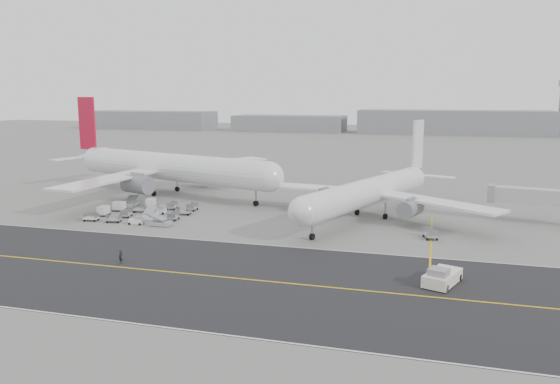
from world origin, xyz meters
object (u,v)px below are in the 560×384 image
(ground_crew_a, at_px, (121,257))
(pushback_tug, at_px, (442,277))
(airliner_b, at_px, (371,191))
(jet_bridge, at_px, (538,198))
(airliner_a, at_px, (166,167))

(ground_crew_a, bearing_deg, pushback_tug, 23.13)
(airliner_b, bearing_deg, jet_bridge, 27.39)
(airliner_a, height_order, airliner_b, airliner_a)
(jet_bridge, bearing_deg, pushback_tug, -103.13)
(airliner_a, relative_size, airliner_b, 1.29)
(airliner_b, bearing_deg, airliner_a, -173.40)
(airliner_a, relative_size, pushback_tug, 7.57)
(pushback_tug, height_order, ground_crew_a, pushback_tug)
(pushback_tug, relative_size, ground_crew_a, 4.42)
(airliner_b, bearing_deg, pushback_tug, -49.71)
(airliner_b, xyz_separation_m, pushback_tug, (12.67, -35.13, -4.08))
(pushback_tug, bearing_deg, ground_crew_a, -155.79)
(airliner_a, xyz_separation_m, jet_bridge, (78.00, -8.41, -1.93))
(airliner_b, distance_m, pushback_tug, 37.57)
(airliner_a, height_order, ground_crew_a, airliner_a)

